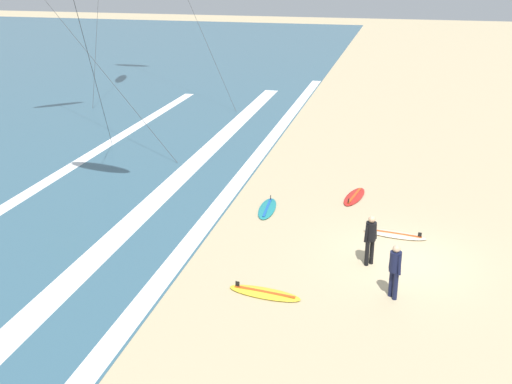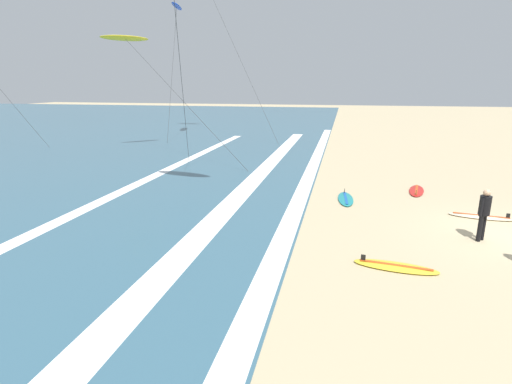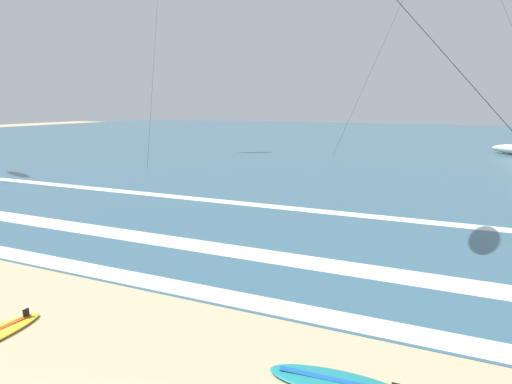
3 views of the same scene
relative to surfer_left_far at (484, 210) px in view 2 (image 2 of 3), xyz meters
name	(u,v)px [view 2 (image 2 of 3)]	position (x,y,z in m)	size (l,w,h in m)	color
ground_plane	(510,238)	(0.43, -1.00, -0.96)	(160.00, 160.00, 0.00)	tan
wave_foam_shoreline	(290,222)	(0.39, 5.82, -0.94)	(57.58, 0.65, 0.01)	white
wave_foam_mid_break	(211,224)	(-0.45, 8.38, -0.94)	(50.77, 0.91, 0.01)	white
wave_foam_outer_break	(118,193)	(2.40, 13.58, -0.94)	(40.14, 0.62, 0.01)	white
surfer_left_far	(484,210)	(0.00, 0.00, 0.00)	(0.44, 0.40, 1.60)	black
surfboard_right_spare	(481,216)	(2.32, -0.72, -0.91)	(0.89, 2.16, 0.25)	beige
surfboard_left_pile	(396,267)	(-2.51, 2.70, -0.91)	(0.87, 2.16, 0.25)	yellow
surfboard_near_water	(416,191)	(5.55, 0.93, -0.91)	(2.17, 0.98, 0.25)	red
surfboard_foreground_flat	(346,199)	(3.56, 3.97, -0.91)	(2.13, 0.73, 0.25)	teal
kite_yellow_low_near	(125,39)	(13.22, 18.79, 6.53)	(6.65, 11.16, 7.75)	yellow
kite_blue_far_left	(177,7)	(20.62, 18.13, 9.71)	(5.24, 1.62, 10.94)	blue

